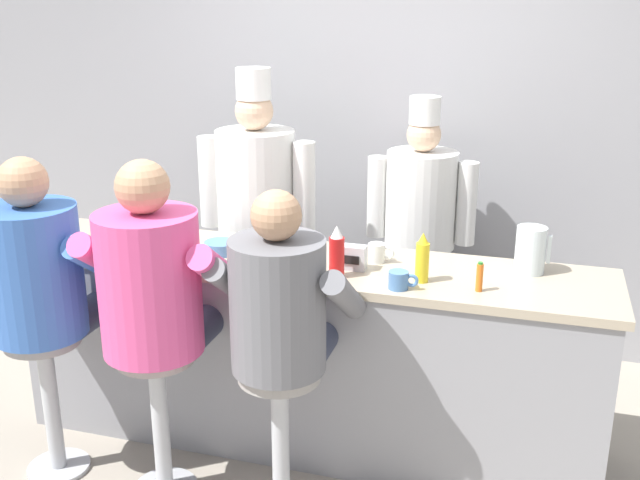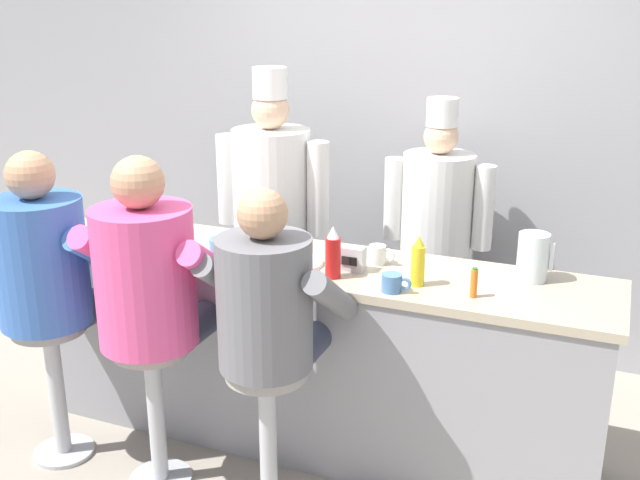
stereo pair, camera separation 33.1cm
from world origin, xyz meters
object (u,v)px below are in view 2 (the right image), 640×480
(breakfast_plate, at_px, (293,261))
(napkin_dispenser_chrome, at_px, (352,259))
(hot_sauce_bottle_orange, at_px, (474,283))
(cereal_bowl, at_px, (226,244))
(coffee_mug_blue, at_px, (393,283))
(diner_seated_pink, at_px, (151,284))
(cook_in_whites_far, at_px, (436,226))
(mustard_bottle_yellow, at_px, (418,262))
(cook_in_whites_near, at_px, (272,209))
(diner_seated_blue, at_px, (47,269))
(ketchup_bottle_red, at_px, (333,254))
(diner_seated_grey, at_px, (269,313))
(coffee_mug_white, at_px, (378,255))
(water_pitcher_clear, at_px, (533,257))

(breakfast_plate, distance_m, napkin_dispenser_chrome, 0.28)
(hot_sauce_bottle_orange, distance_m, cereal_bowl, 1.26)
(coffee_mug_blue, height_order, diner_seated_pink, diner_seated_pink)
(breakfast_plate, relative_size, diner_seated_pink, 0.18)
(coffee_mug_blue, height_order, cook_in_whites_far, cook_in_whites_far)
(mustard_bottle_yellow, distance_m, coffee_mug_blue, 0.15)
(coffee_mug_blue, height_order, cook_in_whites_near, cook_in_whites_near)
(hot_sauce_bottle_orange, xyz_separation_m, diner_seated_blue, (-1.87, -0.41, -0.06))
(cereal_bowl, bearing_deg, ketchup_bottle_red, -13.26)
(hot_sauce_bottle_orange, height_order, cook_in_whites_near, cook_in_whites_near)
(mustard_bottle_yellow, relative_size, cereal_bowl, 1.42)
(diner_seated_grey, bearing_deg, coffee_mug_white, 68.53)
(water_pitcher_clear, xyz_separation_m, diner_seated_pink, (-1.50, -0.70, -0.10))
(water_pitcher_clear, bearing_deg, napkin_dispenser_chrome, -166.23)
(breakfast_plate, bearing_deg, diner_seated_blue, -154.51)
(water_pitcher_clear, bearing_deg, cook_in_whites_near, 160.77)
(napkin_dispenser_chrome, distance_m, cook_in_whites_near, 1.04)
(coffee_mug_blue, distance_m, cook_in_whites_far, 1.22)
(napkin_dispenser_chrome, xyz_separation_m, cook_in_whites_near, (-0.75, 0.72, -0.04))
(diner_seated_grey, bearing_deg, cook_in_whites_far, 78.75)
(diner_seated_blue, bearing_deg, cook_in_whites_near, 66.21)
(coffee_mug_blue, height_order, diner_seated_blue, diner_seated_blue)
(cereal_bowl, distance_m, diner_seated_grey, 0.75)
(diner_seated_pink, relative_size, cook_in_whites_far, 0.95)
(ketchup_bottle_red, xyz_separation_m, napkin_dispenser_chrome, (0.05, 0.11, -0.05))
(diner_seated_grey, bearing_deg, cereal_bowl, 132.41)
(ketchup_bottle_red, bearing_deg, coffee_mug_white, 60.96)
(hot_sauce_bottle_orange, xyz_separation_m, napkin_dispenser_chrome, (-0.58, 0.10, -0.01))
(breakfast_plate, distance_m, cook_in_whites_near, 0.89)
(diner_seated_grey, bearing_deg, cook_in_whites_near, 115.18)
(breakfast_plate, xyz_separation_m, napkin_dispenser_chrome, (0.28, 0.03, 0.04))
(mustard_bottle_yellow, bearing_deg, cereal_bowl, 174.50)
(water_pitcher_clear, height_order, diner_seated_pink, diner_seated_pink)
(coffee_mug_white, distance_m, napkin_dispenser_chrome, 0.15)
(cook_in_whites_near, bearing_deg, breakfast_plate, -57.89)
(coffee_mug_blue, xyz_separation_m, cook_in_whites_far, (-0.11, 1.21, -0.11))
(cook_in_whites_far, bearing_deg, breakfast_plate, -111.53)
(hot_sauce_bottle_orange, height_order, breakfast_plate, hot_sauce_bottle_orange)
(coffee_mug_white, distance_m, diner_seated_grey, 0.70)
(ketchup_bottle_red, relative_size, mustard_bottle_yellow, 1.06)
(coffee_mug_blue, bearing_deg, coffee_mug_white, 118.32)
(coffee_mug_white, height_order, napkin_dispenser_chrome, napkin_dispenser_chrome)
(diner_seated_pink, bearing_deg, ketchup_bottle_red, 30.33)
(diner_seated_grey, xyz_separation_m, cook_in_whites_near, (-0.58, 1.24, 0.05))
(ketchup_bottle_red, xyz_separation_m, diner_seated_grey, (-0.12, -0.41, -0.14))
(mustard_bottle_yellow, relative_size, coffee_mug_blue, 1.72)
(ketchup_bottle_red, height_order, cook_in_whites_near, cook_in_whites_near)
(hot_sauce_bottle_orange, xyz_separation_m, cereal_bowl, (-1.25, 0.14, -0.03))
(hot_sauce_bottle_orange, distance_m, diner_seated_pink, 1.37)
(diner_seated_grey, xyz_separation_m, cook_in_whites_far, (0.31, 1.55, -0.04))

